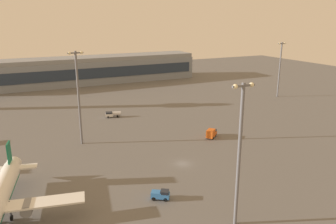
# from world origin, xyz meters

# --- Properties ---
(ground_plane) EXTENTS (416.00, 416.00, 0.00)m
(ground_plane) POSITION_xyz_m (0.00, 0.00, 0.00)
(ground_plane) COLOR #605E5B
(terminal_building) EXTENTS (133.73, 22.40, 16.40)m
(terminal_building) POSITION_xyz_m (4.85, 131.60, 8.09)
(terminal_building) COLOR gray
(terminal_building) RESTS_ON ground
(fuel_truck) EXTENTS (6.63, 3.68, 2.35)m
(fuel_truck) POSITION_xyz_m (-4.65, 52.99, 1.37)
(fuel_truck) COLOR white
(fuel_truck) RESTS_ON ground
(baggage_tractor) EXTENTS (4.54, 3.90, 2.25)m
(baggage_tractor) POSITION_xyz_m (-13.57, -14.78, 1.18)
(baggage_tractor) COLOR #3372BF
(baggage_tractor) RESTS_ON ground
(catering_truck) EXTENTS (5.81, 5.48, 3.05)m
(catering_truck) POSITION_xyz_m (18.99, 14.67, 1.58)
(catering_truck) COLOR #D85919
(catering_truck) RESTS_ON ground
(apron_light_central) EXTENTS (4.80, 0.90, 28.85)m
(apron_light_central) POSITION_xyz_m (-4.03, -29.82, 16.30)
(apron_light_central) COLOR slate
(apron_light_central) RESTS_ON ground
(apron_light_west) EXTENTS (4.80, 0.90, 27.85)m
(apron_light_west) POSITION_xyz_m (83.63, 51.99, 15.79)
(apron_light_west) COLOR slate
(apron_light_west) RESTS_ON ground
(apron_light_east) EXTENTS (4.80, 0.90, 30.07)m
(apron_light_east) POSITION_xyz_m (-22.37, 28.24, 16.93)
(apron_light_east) COLOR slate
(apron_light_east) RESTS_ON ground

